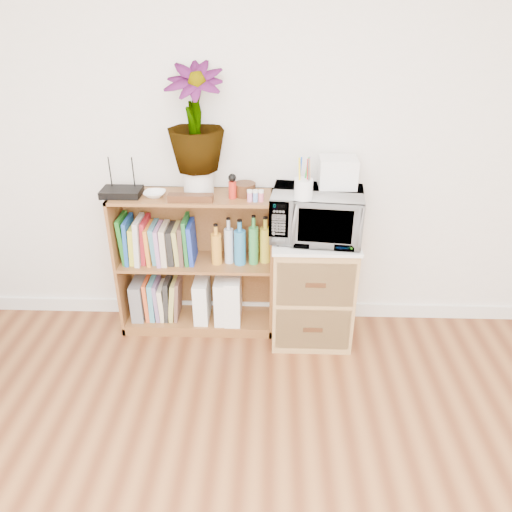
{
  "coord_description": "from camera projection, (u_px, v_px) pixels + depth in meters",
  "views": [
    {
      "loc": [
        0.13,
        -0.72,
        2.03
      ],
      "look_at": [
        0.04,
        1.95,
        0.62
      ],
      "focal_mm": 35.0,
      "sensor_mm": 36.0,
      "label": 1
    }
  ],
  "objects": [
    {
      "name": "wicker_unit",
      "position": [
        312.0,
        289.0,
        3.2
      ],
      "size": [
        0.5,
        0.45,
        0.7
      ],
      "primitive_type": "cube",
      "color": "#9E7542",
      "rests_on": "ground"
    },
    {
      "name": "trinket_box",
      "position": [
        190.0,
        198.0,
        2.91
      ],
      "size": [
        0.26,
        0.07,
        0.04
      ],
      "primitive_type": "cube",
      "color": "#3A210F",
      "rests_on": "bookshelf"
    },
    {
      "name": "magazine_holder_left",
      "position": [
        202.0,
        299.0,
        3.34
      ],
      "size": [
        0.09,
        0.23,
        0.29
      ],
      "primitive_type": "cube",
      "color": "white",
      "rests_on": "bookshelf"
    },
    {
      "name": "small_appliance",
      "position": [
        338.0,
        172.0,
        2.93
      ],
      "size": [
        0.22,
        0.18,
        0.17
      ],
      "primitive_type": "cube",
      "color": "white",
      "rests_on": "microwave"
    },
    {
      "name": "magazine_holder_mid",
      "position": [
        223.0,
        298.0,
        3.34
      ],
      "size": [
        0.1,
        0.25,
        0.31
      ],
      "primitive_type": "cube",
      "color": "white",
      "rests_on": "bookshelf"
    },
    {
      "name": "wooden_bowl",
      "position": [
        245.0,
        189.0,
        2.99
      ],
      "size": [
        0.13,
        0.13,
        0.08
      ],
      "primitive_type": "cylinder",
      "color": "#381F0F",
      "rests_on": "bookshelf"
    },
    {
      "name": "lower_books",
      "position": [
        164.0,
        298.0,
        3.36
      ],
      "size": [
        0.24,
        0.19,
        0.29
      ],
      "color": "#DF5727",
      "rests_on": "bookshelf"
    },
    {
      "name": "liquor_bottles",
      "position": [
        248.0,
        241.0,
        3.14
      ],
      "size": [
        0.46,
        0.07,
        0.32
      ],
      "color": "orange",
      "rests_on": "bookshelf"
    },
    {
      "name": "router",
      "position": [
        122.0,
        192.0,
        3.0
      ],
      "size": [
        0.24,
        0.16,
        0.04
      ],
      "primitive_type": "cube",
      "color": "black",
      "rests_on": "bookshelf"
    },
    {
      "name": "bookshelf",
      "position": [
        196.0,
        264.0,
        3.23
      ],
      "size": [
        1.0,
        0.3,
        0.95
      ],
      "primitive_type": "cube",
      "color": "brown",
      "rests_on": "ground"
    },
    {
      "name": "potted_plant",
      "position": [
        195.0,
        119.0,
        2.82
      ],
      "size": [
        0.34,
        0.34,
        0.6
      ],
      "primitive_type": "imported",
      "color": "#3E712D",
      "rests_on": "plant_pot"
    },
    {
      "name": "microwave",
      "position": [
        316.0,
        215.0,
        2.95
      ],
      "size": [
        0.57,
        0.42,
        0.29
      ],
      "primitive_type": "imported",
      "rotation": [
        0.0,
        0.0,
        -0.11
      ],
      "color": "white",
      "rests_on": "wicker_unit"
    },
    {
      "name": "plant_pot",
      "position": [
        198.0,
        182.0,
        2.99
      ],
      "size": [
        0.18,
        0.18,
        0.15
      ],
      "primitive_type": "cylinder",
      "color": "silver",
      "rests_on": "bookshelf"
    },
    {
      "name": "skirting_board",
      "position": [
        251.0,
        308.0,
        3.54
      ],
      "size": [
        4.0,
        0.02,
        0.1
      ],
      "primitive_type": "cube",
      "color": "white",
      "rests_on": "ground"
    },
    {
      "name": "cookbooks",
      "position": [
        158.0,
        242.0,
        3.17
      ],
      "size": [
        0.47,
        0.2,
        0.3
      ],
      "color": "#1D6D1F",
      "rests_on": "bookshelf"
    },
    {
      "name": "file_box",
      "position": [
        139.0,
        298.0,
        3.37
      ],
      "size": [
        0.08,
        0.21,
        0.27
      ],
      "primitive_type": "cube",
      "color": "slate",
      "rests_on": "bookshelf"
    },
    {
      "name": "magazine_holder_right",
      "position": [
        233.0,
        297.0,
        3.33
      ],
      "size": [
        0.1,
        0.26,
        0.33
      ],
      "primitive_type": "cube",
      "color": "white",
      "rests_on": "bookshelf"
    },
    {
      "name": "paint_jars",
      "position": [
        255.0,
        197.0,
        2.91
      ],
      "size": [
        0.11,
        0.04,
        0.05
      ],
      "primitive_type": "cube",
      "color": "pink",
      "rests_on": "bookshelf"
    },
    {
      "name": "pen_cup",
      "position": [
        303.0,
        189.0,
        2.76
      ],
      "size": [
        0.1,
        0.1,
        0.11
      ],
      "primitive_type": "cylinder",
      "color": "white",
      "rests_on": "microwave"
    },
    {
      "name": "white_bowl",
      "position": [
        155.0,
        194.0,
        2.98
      ],
      "size": [
        0.13,
        0.13,
        0.03
      ],
      "primitive_type": "imported",
      "color": "white",
      "rests_on": "bookshelf"
    },
    {
      "name": "kokeshi_doll",
      "position": [
        232.0,
        190.0,
        2.94
      ],
      "size": [
        0.05,
        0.05,
        0.1
      ],
      "primitive_type": "cylinder",
      "color": "red",
      "rests_on": "bookshelf"
    }
  ]
}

